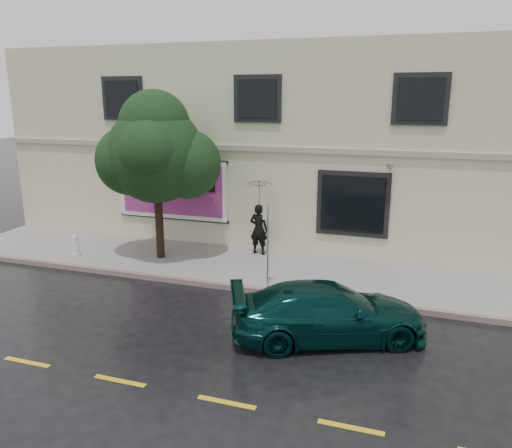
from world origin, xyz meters
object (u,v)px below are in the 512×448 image
(pedestrian, at_px, (259,229))
(fire_hydrant, at_px, (75,245))
(car, at_px, (329,312))
(street_tree, at_px, (156,155))

(pedestrian, height_order, fire_hydrant, pedestrian)
(car, distance_m, pedestrian, 5.92)
(car, bearing_deg, fire_hydrant, 48.92)
(fire_hydrant, bearing_deg, street_tree, 18.50)
(pedestrian, relative_size, fire_hydrant, 2.41)
(car, xyz_separation_m, fire_hydrant, (-8.95, 2.85, -0.14))
(car, xyz_separation_m, street_tree, (-6.18, 3.56, 2.87))
(pedestrian, distance_m, street_tree, 4.09)
(street_tree, distance_m, fire_hydrant, 4.15)
(pedestrian, xyz_separation_m, fire_hydrant, (-5.70, -2.08, -0.51))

